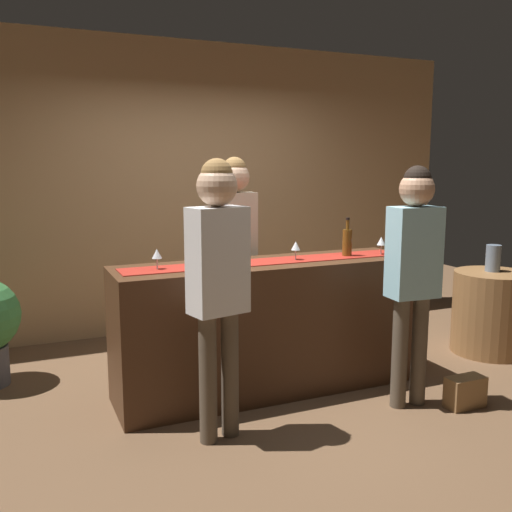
% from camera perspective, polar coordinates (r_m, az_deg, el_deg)
% --- Properties ---
extents(ground_plane, '(10.00, 10.00, 0.00)m').
position_cam_1_polar(ground_plane, '(4.46, 1.25, -13.17)').
color(ground_plane, brown).
extents(back_wall, '(6.00, 0.12, 2.90)m').
position_cam_1_polar(back_wall, '(5.90, -6.49, 6.79)').
color(back_wall, tan).
rests_on(back_wall, ground).
extents(bar_counter, '(2.30, 0.60, 0.99)m').
position_cam_1_polar(bar_counter, '(4.29, 1.27, -7.08)').
color(bar_counter, '#472B19').
rests_on(bar_counter, ground).
extents(counter_runner_cloth, '(2.18, 0.28, 0.01)m').
position_cam_1_polar(counter_runner_cloth, '(4.18, 1.30, -0.54)').
color(counter_runner_cloth, maroon).
rests_on(counter_runner_cloth, bar_counter).
extents(wine_bottle_amber, '(0.07, 0.07, 0.30)m').
position_cam_1_polar(wine_bottle_amber, '(4.46, 9.15, 1.41)').
color(wine_bottle_amber, brown).
rests_on(wine_bottle_amber, bar_counter).
extents(wine_bottle_clear, '(0.07, 0.07, 0.30)m').
position_cam_1_polar(wine_bottle_clear, '(4.07, -3.25, 0.76)').
color(wine_bottle_clear, '#B2C6C1').
rests_on(wine_bottle_clear, bar_counter).
extents(wine_glass_near_customer, '(0.07, 0.07, 0.14)m').
position_cam_1_polar(wine_glass_near_customer, '(3.91, -9.92, 0.15)').
color(wine_glass_near_customer, silver).
rests_on(wine_glass_near_customer, bar_counter).
extents(wine_glass_mid_counter, '(0.07, 0.07, 0.14)m').
position_cam_1_polar(wine_glass_mid_counter, '(4.23, 4.01, 0.97)').
color(wine_glass_mid_counter, silver).
rests_on(wine_glass_mid_counter, bar_counter).
extents(wine_glass_far_end, '(0.07, 0.07, 0.14)m').
position_cam_1_polar(wine_glass_far_end, '(4.59, 12.47, 1.42)').
color(wine_glass_far_end, silver).
rests_on(wine_glass_far_end, bar_counter).
extents(bartender, '(0.36, 0.25, 1.76)m').
position_cam_1_polar(bartender, '(4.68, -2.13, 1.82)').
color(bartender, '#26262B').
rests_on(bartender, ground).
extents(customer_sipping, '(0.35, 0.24, 1.69)m').
position_cam_1_polar(customer_sipping, '(4.03, 15.55, -0.46)').
color(customer_sipping, brown).
rests_on(customer_sipping, ground).
extents(customer_browsing, '(0.38, 0.27, 1.73)m').
position_cam_1_polar(customer_browsing, '(3.40, -3.85, -1.34)').
color(customer_browsing, brown).
rests_on(customer_browsing, ground).
extents(round_side_table, '(0.68, 0.68, 0.74)m').
position_cam_1_polar(round_side_table, '(5.58, 22.54, -5.25)').
color(round_side_table, olive).
rests_on(round_side_table, ground).
extents(vase_on_side_table, '(0.13, 0.13, 0.24)m').
position_cam_1_polar(vase_on_side_table, '(5.53, 22.72, -0.20)').
color(vase_on_side_table, slate).
rests_on(vase_on_side_table, round_side_table).
extents(handbag, '(0.28, 0.14, 0.22)m').
position_cam_1_polar(handbag, '(4.37, 20.26, -12.69)').
color(handbag, olive).
rests_on(handbag, ground).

